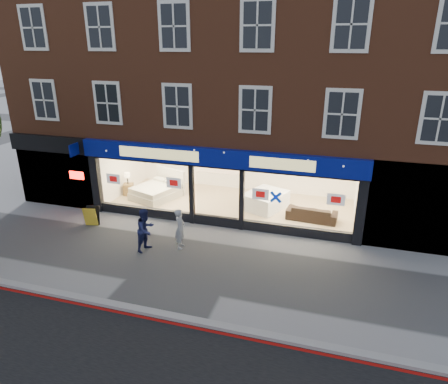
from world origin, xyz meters
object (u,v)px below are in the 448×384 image
at_px(pedestrian_blue, 146,230).
at_px(pedestrian_grey, 180,229).
at_px(sofa, 312,213).
at_px(display_bed, 158,190).
at_px(a_board, 92,216).
at_px(mattress_stack, 265,200).

bearing_deg(pedestrian_blue, pedestrian_grey, -50.05).
bearing_deg(sofa, pedestrian_grey, 43.71).
xyz_separation_m(pedestrian_grey, pedestrian_blue, (-1.10, -0.53, 0.05)).
height_order(display_bed, sofa, display_bed).
xyz_separation_m(sofa, pedestrian_grey, (-4.40, -3.60, 0.35)).
height_order(display_bed, pedestrian_blue, pedestrian_blue).
distance_m(sofa, a_board, 9.08).
bearing_deg(sofa, a_board, 23.17).
height_order(sofa, pedestrian_blue, pedestrian_blue).
bearing_deg(pedestrian_grey, display_bed, 25.93).
relative_size(a_board, pedestrian_blue, 0.51).
relative_size(a_board, pedestrian_grey, 0.55).
distance_m(display_bed, pedestrian_grey, 5.05).
xyz_separation_m(display_bed, sofa, (7.29, -0.53, -0.04)).
relative_size(mattress_stack, pedestrian_blue, 1.41).
bearing_deg(a_board, sofa, 5.98).
distance_m(mattress_stack, a_board, 7.44).
height_order(mattress_stack, sofa, mattress_stack).
xyz_separation_m(mattress_stack, pedestrian_blue, (-3.41, -4.83, 0.34)).
relative_size(sofa, a_board, 2.51).
bearing_deg(a_board, pedestrian_grey, -22.03).
distance_m(a_board, pedestrian_blue, 3.34).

